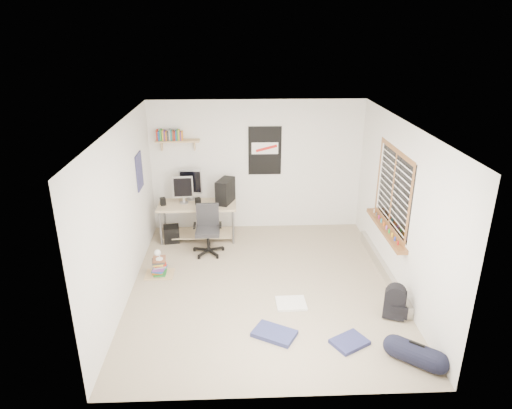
{
  "coord_description": "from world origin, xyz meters",
  "views": [
    {
      "loc": [
        -0.36,
        -6.05,
        3.76
      ],
      "look_at": [
        -0.09,
        0.41,
        1.19
      ],
      "focal_mm": 32.0,
      "sensor_mm": 36.0,
      "label": 1
    }
  ],
  "objects_px": {
    "duffel_bag": "(416,354)",
    "book_stack": "(159,266)",
    "office_chair": "(208,227)",
    "desk": "(198,220)",
    "backpack": "(395,304)"
  },
  "relations": [
    {
      "from": "duffel_bag",
      "to": "book_stack",
      "type": "distance_m",
      "value": 4.01
    },
    {
      "from": "desk",
      "to": "book_stack",
      "type": "height_order",
      "value": "desk"
    },
    {
      "from": "office_chair",
      "to": "duffel_bag",
      "type": "relative_size",
      "value": 1.65
    },
    {
      "from": "desk",
      "to": "duffel_bag",
      "type": "xyz_separation_m",
      "value": [
        2.82,
        -3.53,
        -0.22
      ]
    },
    {
      "from": "desk",
      "to": "duffel_bag",
      "type": "distance_m",
      "value": 4.53
    },
    {
      "from": "book_stack",
      "to": "office_chair",
      "type": "bearing_deg",
      "value": 44.06
    },
    {
      "from": "desk",
      "to": "book_stack",
      "type": "relative_size",
      "value": 3.12
    },
    {
      "from": "duffel_bag",
      "to": "office_chair",
      "type": "bearing_deg",
      "value": 170.48
    },
    {
      "from": "backpack",
      "to": "duffel_bag",
      "type": "distance_m",
      "value": 0.93
    },
    {
      "from": "book_stack",
      "to": "duffel_bag",
      "type": "bearing_deg",
      "value": -33.3
    },
    {
      "from": "duffel_bag",
      "to": "book_stack",
      "type": "bearing_deg",
      "value": -174.48
    },
    {
      "from": "desk",
      "to": "book_stack",
      "type": "bearing_deg",
      "value": -97.19
    },
    {
      "from": "office_chair",
      "to": "book_stack",
      "type": "bearing_deg",
      "value": -137.06
    },
    {
      "from": "backpack",
      "to": "book_stack",
      "type": "bearing_deg",
      "value": -179.17
    },
    {
      "from": "desk",
      "to": "book_stack",
      "type": "xyz_separation_m",
      "value": [
        -0.53,
        -1.33,
        -0.21
      ]
    }
  ]
}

